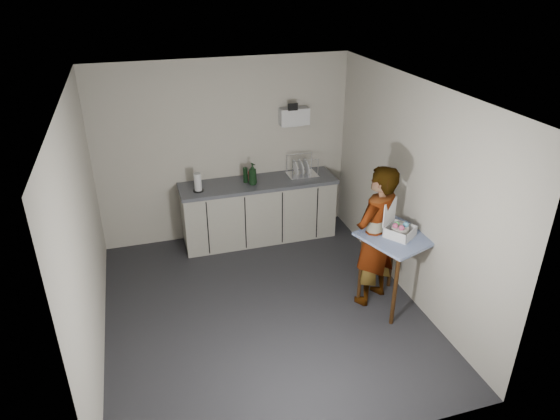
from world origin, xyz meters
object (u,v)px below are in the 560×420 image
object	(u,v)px
paper_towel	(198,183)
bakery_box	(399,229)
side_table	(396,245)
dish_rack	(302,171)
soap_bottle	(253,174)
standing_man	(375,236)
dark_bottle	(245,175)
soda_can	(251,176)
kitchen_counter	(259,212)

from	to	relation	value
paper_towel	bakery_box	world-z (taller)	bakery_box
side_table	bakery_box	world-z (taller)	bakery_box
dish_rack	soap_bottle	bearing A→B (deg)	-172.40
standing_man	bakery_box	distance (m)	0.30
standing_man	dark_bottle	distance (m)	2.18
side_table	dark_bottle	world-z (taller)	dark_bottle
dark_bottle	soda_can	bearing A→B (deg)	22.29
standing_man	dish_rack	xyz separation A→B (m)	(-0.25, 1.89, 0.11)
side_table	soap_bottle	size ratio (longest dim) A/B	3.02
kitchen_counter	soap_bottle	distance (m)	0.65
paper_towel	dish_rack	world-z (taller)	dish_rack
kitchen_counter	dish_rack	size ratio (longest dim) A/B	5.27
side_table	dish_rack	distance (m)	2.11
side_table	bakery_box	bearing A→B (deg)	-23.41
kitchen_counter	soap_bottle	bearing A→B (deg)	-145.29
soda_can	dark_bottle	bearing A→B (deg)	-157.71
standing_man	dark_bottle	xyz separation A→B (m)	(-1.09, 1.89, 0.15)
side_table	soap_bottle	distance (m)	2.31
standing_man	soap_bottle	distance (m)	2.06
standing_man	dark_bottle	bearing A→B (deg)	-89.48
soap_bottle	dark_bottle	world-z (taller)	soap_bottle
dark_bottle	bakery_box	distance (m)	2.42
standing_man	soda_can	distance (m)	2.17
kitchen_counter	standing_man	distance (m)	2.11
dish_rack	bakery_box	distance (m)	2.10
dish_rack	bakery_box	world-z (taller)	bakery_box
kitchen_counter	dish_rack	xyz separation A→B (m)	(0.66, 0.03, 0.55)
standing_man	paper_towel	xyz separation A→B (m)	(-1.77, 1.78, 0.16)
soap_bottle	paper_towel	distance (m)	0.77
bakery_box	dark_bottle	bearing A→B (deg)	86.84
soda_can	side_table	bearing A→B (deg)	-60.30
soap_bottle	standing_man	bearing A→B (deg)	-60.61
kitchen_counter	dark_bottle	xyz separation A→B (m)	(-0.18, 0.03, 0.59)
dish_rack	standing_man	bearing A→B (deg)	-82.50
soda_can	bakery_box	distance (m)	2.41
dark_bottle	dish_rack	world-z (taller)	dish_rack
soda_can	paper_towel	bearing A→B (deg)	-169.29
bakery_box	dish_rack	bearing A→B (deg)	66.99
side_table	soap_bottle	bearing A→B (deg)	101.94
soda_can	paper_towel	size ratio (longest dim) A/B	0.54
kitchen_counter	side_table	size ratio (longest dim) A/B	2.39
dark_bottle	bakery_box	world-z (taller)	bakery_box
soap_bottle	dish_rack	xyz separation A→B (m)	(0.76, 0.10, -0.09)
standing_man	dish_rack	distance (m)	1.91
side_table	standing_man	distance (m)	0.26
dish_rack	bakery_box	size ratio (longest dim) A/B	1.04
side_table	paper_towel	world-z (taller)	paper_towel
soap_bottle	soda_can	bearing A→B (deg)	87.79
standing_man	paper_towel	bearing A→B (deg)	-74.48
kitchen_counter	bakery_box	world-z (taller)	bakery_box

